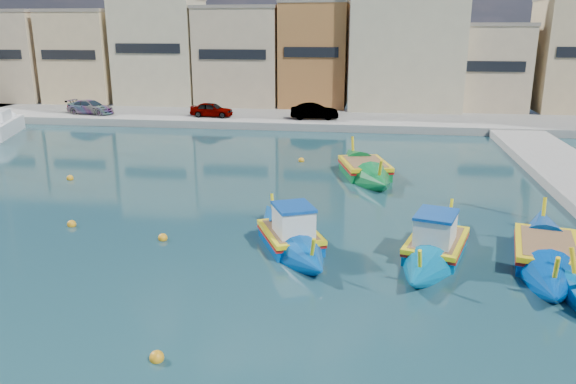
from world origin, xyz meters
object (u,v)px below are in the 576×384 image
(luzzu_turquoise_cabin, at_px, (436,246))
(yacht_north, at_px, (3,125))
(church_block, at_px, (406,22))
(luzzu_green, at_px, (365,170))
(luzzu_blue_cabin, at_px, (291,238))
(luzzu_blue_south, at_px, (546,254))

(luzzu_turquoise_cabin, distance_m, yacht_north, 37.82)
(church_block, xyz_separation_m, luzzu_green, (-3.05, -25.32, -8.12))
(luzzu_blue_cabin, bearing_deg, church_block, 81.32)
(luzzu_turquoise_cabin, relative_size, yacht_north, 0.66)
(luzzu_green, relative_size, luzzu_blue_south, 1.00)
(luzzu_blue_south, bearing_deg, luzzu_blue_cabin, 179.41)
(church_block, relative_size, luzzu_green, 2.14)
(church_block, height_order, luzzu_turquoise_cabin, church_block)
(luzzu_blue_cabin, bearing_deg, luzzu_turquoise_cabin, -0.30)
(yacht_north, bearing_deg, church_block, 25.80)
(church_block, bearing_deg, luzzu_blue_south, -84.64)
(luzzu_blue_cabin, bearing_deg, yacht_north, 141.25)
(luzzu_turquoise_cabin, height_order, yacht_north, yacht_north)
(luzzu_blue_cabin, distance_m, luzzu_green, 11.30)
(luzzu_green, height_order, luzzu_blue_south, luzzu_green)
(yacht_north, bearing_deg, luzzu_turquoise_cabin, -33.80)
(luzzu_turquoise_cabin, bearing_deg, luzzu_blue_cabin, 179.70)
(luzzu_turquoise_cabin, relative_size, luzzu_blue_cabin, 1.12)
(luzzu_turquoise_cabin, height_order, luzzu_blue_south, luzzu_turquoise_cabin)
(luzzu_green, bearing_deg, church_block, 83.13)
(luzzu_green, bearing_deg, luzzu_blue_cabin, -102.78)
(yacht_north, bearing_deg, luzzu_blue_cabin, -38.75)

